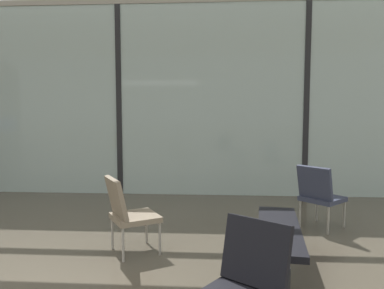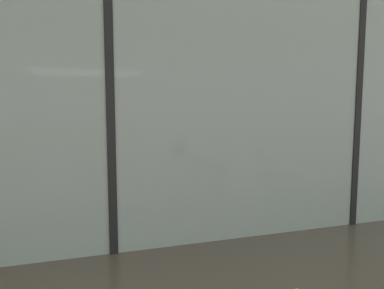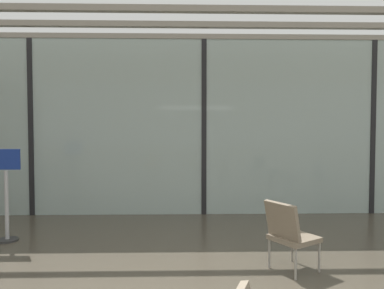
{
  "view_description": "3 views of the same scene",
  "coord_description": "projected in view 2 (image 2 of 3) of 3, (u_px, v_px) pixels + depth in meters",
  "views": [
    {
      "loc": [
        1.85,
        -1.83,
        1.6
      ],
      "look_at": [
        1.3,
        6.57,
        0.84
      ],
      "focal_mm": 34.8,
      "sensor_mm": 36.0,
      "label": 1
    },
    {
      "loc": [
        -0.46,
        0.72,
        1.82
      ],
      "look_at": [
        1.42,
        6.48,
        1.13
      ],
      "focal_mm": 35.37,
      "sensor_mm": 36.0,
      "label": 2
    },
    {
      "loc": [
        -0.42,
        -2.07,
        1.73
      ],
      "look_at": [
        -0.25,
        5.09,
        1.44
      ],
      "focal_mm": 33.14,
      "sensor_mm": 36.0,
      "label": 3
    }
  ],
  "objects": [
    {
      "name": "glass_curtain_wall",
      "position": [
        110.0,
        104.0,
        4.38
      ],
      "size": [
        14.0,
        0.08,
        3.58
      ],
      "primitive_type": "cube",
      "color": "#A3B7B2",
      "rests_on": "ground"
    },
    {
      "name": "window_mullion_1",
      "position": [
        110.0,
        104.0,
        4.38
      ],
      "size": [
        0.1,
        0.12,
        3.58
      ],
      "primitive_type": "cube",
      "color": "black",
      "rests_on": "ground"
    },
    {
      "name": "window_mullion_2",
      "position": [
        356.0,
        103.0,
        5.46
      ],
      "size": [
        0.1,
        0.12,
        3.58
      ],
      "primitive_type": "cube",
      "color": "black",
      "rests_on": "ground"
    },
    {
      "name": "parked_airplane",
      "position": [
        89.0,
        91.0,
        9.09
      ],
      "size": [
        11.14,
        4.13,
        4.13
      ],
      "color": "#B2BCD6",
      "rests_on": "ground"
    }
  ]
}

